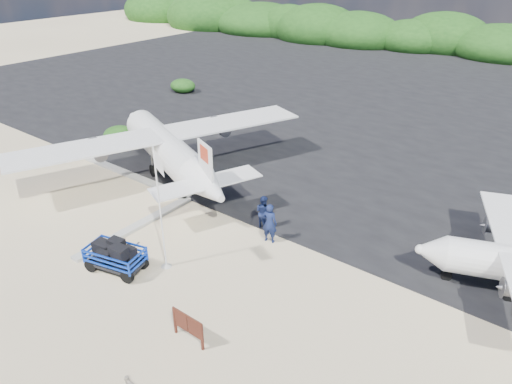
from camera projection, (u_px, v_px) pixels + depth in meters
ground at (180, 278)px, 18.85m from camera, size 160.00×160.00×0.00m
asphalt_apron at (427, 105)px, 39.95m from camera, size 90.00×50.00×0.04m
lagoon at (83, 200)px, 24.71m from camera, size 9.00×7.00×0.40m
vegetation_band at (494, 58)px, 57.53m from camera, size 124.00×8.00×4.40m
baggage_cart at (118, 270)px, 19.34m from camera, size 2.88×2.06×1.30m
flagpole at (167, 266)px, 19.54m from camera, size 1.20×0.88×5.54m
signboard at (189, 341)px, 15.81m from camera, size 1.46×0.14×1.20m
crew_a at (270, 223)px, 20.78m from camera, size 0.80×0.62×1.97m
crew_b at (263, 212)px, 21.91m from camera, size 0.93×0.78×1.72m
aircraft_small at (306, 74)px, 49.97m from camera, size 10.29×10.29×2.87m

